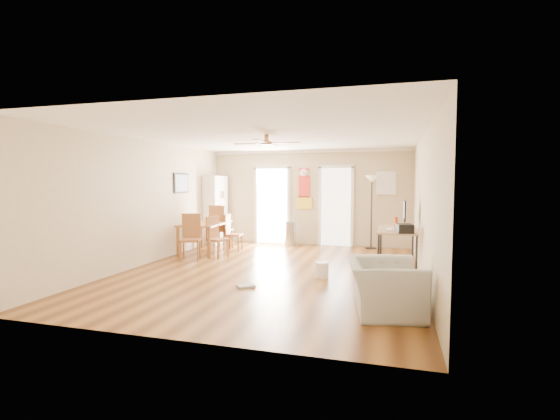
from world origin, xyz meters
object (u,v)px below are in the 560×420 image
(bookshelf, at_px, (216,210))
(dining_table, at_px, (205,238))
(trash_can, at_px, (290,233))
(computer_desk, at_px, (397,249))
(wastebasket_a, at_px, (322,270))
(dining_chair_right_b, at_px, (218,237))
(armchair, at_px, (384,287))
(dining_chair_far, at_px, (222,227))
(dining_chair_near, at_px, (190,237))
(dining_chair_right_a, at_px, (234,233))
(torchiere_lamp, at_px, (371,212))
(printer, at_px, (405,228))

(bookshelf, distance_m, dining_table, 1.59)
(trash_can, height_order, computer_desk, computer_desk)
(wastebasket_a, bearing_deg, dining_chair_right_b, 154.38)
(armchair, bearing_deg, dining_chair_far, 35.23)
(dining_chair_near, bearing_deg, dining_chair_right_a, 53.41)
(dining_chair_right_a, bearing_deg, dining_chair_far, 63.70)
(torchiere_lamp, bearing_deg, bookshelf, -175.72)
(dining_table, relative_size, torchiere_lamp, 0.78)
(trash_can, bearing_deg, dining_chair_right_a, -134.74)
(dining_chair_right_a, height_order, wastebasket_a, dining_chair_right_a)
(trash_can, bearing_deg, dining_table, -135.70)
(dining_chair_right_a, relative_size, armchair, 0.85)
(dining_chair_near, height_order, armchair, dining_chair_near)
(dining_chair_right_b, distance_m, printer, 4.13)
(wastebasket_a, bearing_deg, dining_chair_right_a, 139.78)
(dining_table, bearing_deg, dining_chair_near, -83.56)
(dining_chair_right_b, distance_m, trash_can, 2.43)
(trash_can, height_order, torchiere_lamp, torchiere_lamp)
(computer_desk, bearing_deg, dining_chair_far, 163.86)
(dining_chair_right_b, bearing_deg, trash_can, -9.44)
(dining_chair_far, distance_m, torchiere_lamp, 3.90)
(dining_table, xyz_separation_m, torchiere_lamp, (3.85, 1.75, 0.58))
(dining_chair_right_a, distance_m, torchiere_lamp, 3.57)
(dining_table, relative_size, armchair, 1.40)
(bookshelf, bearing_deg, printer, -36.97)
(dining_chair_far, bearing_deg, bookshelf, -46.96)
(dining_chair_right_a, bearing_deg, computer_desk, -109.88)
(armchair, bearing_deg, dining_table, 41.15)
(dining_chair_right_a, xyz_separation_m, computer_desk, (3.93, -1.09, -0.05))
(dining_chair_near, relative_size, trash_can, 1.53)
(dining_chair_right_b, xyz_separation_m, armchair, (3.75, -2.98, -0.12))
(dining_table, relative_size, dining_chair_near, 1.46)
(dining_chair_right_a, bearing_deg, trash_can, -49.12)
(wastebasket_a, bearing_deg, bookshelf, 138.49)
(dining_chair_right_b, relative_size, computer_desk, 0.63)
(bookshelf, height_order, dining_chair_far, bookshelf)
(dining_chair_right_a, distance_m, dining_chair_near, 1.50)
(dining_chair_far, relative_size, wastebasket_a, 4.03)
(torchiere_lamp, bearing_deg, armchair, -85.08)
(dining_chair_right_a, xyz_separation_m, armchair, (3.75, -3.94, -0.11))
(wastebasket_a, bearing_deg, trash_can, 113.43)
(dining_chair_far, distance_m, wastebasket_a, 3.89)
(armchair, bearing_deg, dining_chair_right_b, 41.36)
(torchiere_lamp, relative_size, wastebasket_a, 6.79)
(trash_can, height_order, armchair, armchair)
(armchair, bearing_deg, trash_can, 16.73)
(dining_chair_right_b, distance_m, torchiere_lamp, 4.01)
(trash_can, height_order, printer, printer)
(torchiere_lamp, distance_m, printer, 3.02)
(dining_chair_near, bearing_deg, wastebasket_a, -33.73)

